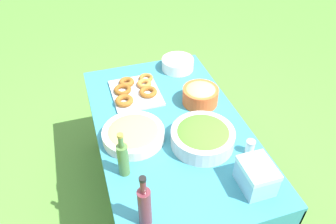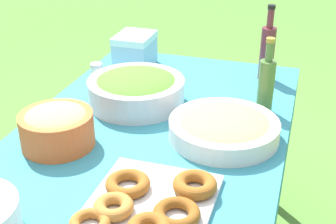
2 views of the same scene
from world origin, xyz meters
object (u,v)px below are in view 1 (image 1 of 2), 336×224
Objects in this scene: salad_bowl at (203,136)px; wine_bottle at (145,206)px; bread_bowl at (133,134)px; plate_stack at (178,64)px; olive_oil_bottle at (123,159)px; pasta_bowl at (200,94)px; donut_platter at (135,91)px; cooler_box at (256,176)px.

wine_bottle is (0.38, -0.43, 0.06)m from salad_bowl.
wine_bottle reaches higher than bread_bowl.
salad_bowl reaches higher than bread_bowl.
plate_stack reaches higher than bread_bowl.
plate_stack is 1.04m from olive_oil_bottle.
pasta_bowl is 0.61× the size of donut_platter.
donut_platter is at bearing 165.98° from bread_bowl.
salad_bowl is 0.38m from cooler_box.
salad_bowl is 0.40m from bread_bowl.
wine_bottle is at bearing -7.15° from bread_bowl.
plate_stack is at bearing -179.12° from cooler_box.
salad_bowl is at bearing -158.41° from cooler_box.
salad_bowl is 1.51× the size of plate_stack.
olive_oil_bottle is at bearing -114.64° from cooler_box.
pasta_bowl is at bearing 160.07° from salad_bowl.
wine_bottle is at bearing -86.77° from cooler_box.
donut_platter is 2.01× the size of cooler_box.
wine_bottle is at bearing 6.18° from olive_oil_bottle.
salad_bowl is 0.47m from olive_oil_bottle.
salad_bowl is 1.55× the size of pasta_bowl.
plate_stack is 0.66× the size of bread_bowl.
salad_bowl is at bearing -8.74° from plate_stack.
salad_bowl is 0.58m from wine_bottle.
pasta_bowl is at bearing -179.24° from cooler_box.
bread_bowl is (0.63, -0.48, -0.00)m from plate_stack.
pasta_bowl is at bearing 126.02° from olive_oil_bottle.
bread_bowl is 1.90× the size of cooler_box.
plate_stack is at bearing 154.79° from wine_bottle.
pasta_bowl reaches higher than bread_bowl.
olive_oil_bottle reaches higher than pasta_bowl.
donut_platter is at bearing -157.16° from cooler_box.
plate_stack is at bearing 145.87° from olive_oil_bottle.
cooler_box reaches higher than bread_bowl.
cooler_box is at bearing 44.57° from bread_bowl.
cooler_box reaches higher than plate_stack.
plate_stack is (-0.79, 0.12, -0.02)m from salad_bowl.
wine_bottle is (1.17, -0.55, 0.08)m from plate_stack.
salad_bowl is 1.90× the size of cooler_box.
wine_bottle is 0.57m from cooler_box.
bread_bowl is (0.20, -0.49, -0.03)m from pasta_bowl.
donut_platter is 0.44m from bread_bowl.
donut_platter is (-0.58, -0.26, -0.04)m from salad_bowl.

